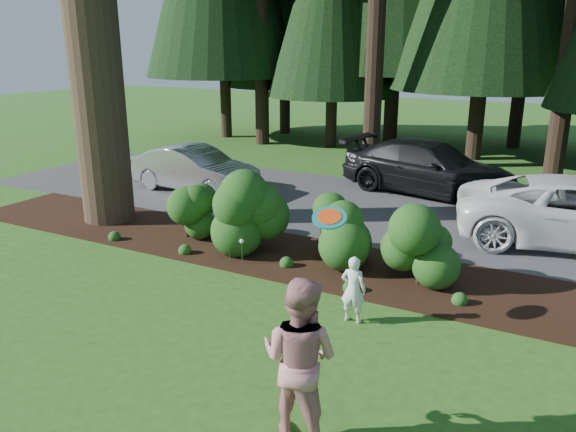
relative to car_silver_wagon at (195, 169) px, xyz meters
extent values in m
plane|color=#285418|center=(4.42, -6.73, -0.70)|extent=(80.00, 80.00, 0.00)
cube|color=black|center=(4.42, -3.48, -0.68)|extent=(16.00, 2.50, 0.05)
cube|color=#38383A|center=(4.42, 0.77, -0.69)|extent=(22.00, 6.00, 0.03)
sphere|color=#1E4916|center=(2.42, -3.53, -0.04)|extent=(1.08, 1.08, 1.08)
cylinder|color=black|center=(2.42, -3.53, -0.55)|extent=(0.08, 0.08, 0.30)
sphere|color=#1E4916|center=(4.22, -3.73, 0.23)|extent=(1.35, 1.35, 1.35)
cylinder|color=black|center=(4.22, -3.73, -0.55)|extent=(0.08, 0.08, 0.30)
sphere|color=#1E4916|center=(6.02, -3.43, 0.12)|extent=(1.26, 1.26, 1.26)
cylinder|color=black|center=(6.02, -3.43, -0.55)|extent=(0.08, 0.08, 0.30)
sphere|color=#1E4916|center=(7.82, -3.63, 0.01)|extent=(1.17, 1.17, 1.17)
cylinder|color=black|center=(7.82, -3.63, -0.55)|extent=(0.08, 0.08, 0.30)
cylinder|color=#1E4916|center=(3.82, -4.33, -0.45)|extent=(0.01, 0.01, 0.50)
sphere|color=white|center=(3.82, -4.33, -0.18)|extent=(0.09, 0.09, 0.09)
cylinder|color=#1E4916|center=(4.12, -4.33, -0.45)|extent=(0.01, 0.01, 0.50)
sphere|color=white|center=(4.12, -4.33, -0.18)|extent=(0.09, 0.09, 0.09)
cylinder|color=#1E4916|center=(4.42, -4.33, -0.45)|extent=(0.01, 0.01, 0.50)
sphere|color=white|center=(4.42, -4.33, -0.18)|extent=(0.09, 0.09, 0.09)
cylinder|color=black|center=(-5.08, 7.27, 4.20)|extent=(0.50, 0.50, 9.80)
cylinder|color=black|center=(-2.58, 7.77, 3.85)|extent=(0.50, 0.50, 9.10)
cylinder|color=black|center=(0.42, 8.27, 4.55)|extent=(0.50, 0.50, 10.50)
cylinder|color=black|center=(3.42, 6.77, 3.67)|extent=(0.50, 0.50, 8.75)
cylinder|color=black|center=(6.42, 7.77, 4.90)|extent=(0.50, 0.50, 11.20)
cylinder|color=black|center=(9.42, 8.77, 4.02)|extent=(0.50, 0.50, 9.45)
cylinder|color=black|center=(-3.58, 11.77, 4.90)|extent=(0.50, 0.50, 11.20)
cylinder|color=black|center=(1.92, 11.27, 4.55)|extent=(0.50, 0.50, 10.50)
cylinder|color=black|center=(7.92, 12.27, 5.25)|extent=(0.50, 0.50, 11.90)
imported|color=#ABABB0|center=(0.00, 0.00, 0.00)|extent=(4.18, 1.74, 1.34)
imported|color=black|center=(6.26, 3.07, 0.09)|extent=(5.56, 3.06, 1.53)
imported|color=white|center=(7.27, -5.51, -0.14)|extent=(0.42, 0.29, 1.12)
imported|color=#A61625|center=(7.74, -8.33, 0.26)|extent=(0.95, 0.75, 1.93)
cylinder|color=#157774|center=(6.91, -5.68, 1.05)|extent=(0.56, 0.51, 0.29)
cylinder|color=#D64412|center=(6.91, -5.68, 1.07)|extent=(0.39, 0.35, 0.21)
camera|label=1|loc=(10.19, -13.21, 3.59)|focal=35.00mm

